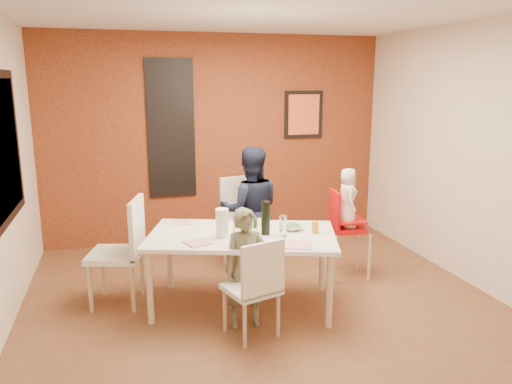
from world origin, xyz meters
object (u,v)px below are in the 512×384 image
object	(u,v)px
chair_near	(256,284)
paper_towel_roll	(222,223)
chair_left	(125,246)
toddler	(347,198)
dining_table	(242,240)
chair_far	(244,217)
wine_bottle	(266,218)
child_near	(246,268)
child_far	(251,211)
high_chair	(344,225)

from	to	relation	value
chair_near	paper_towel_roll	xyz separation A→B (m)	(-0.16, 0.58, 0.37)
chair_left	toddler	world-z (taller)	toddler
dining_table	chair_far	xyz separation A→B (m)	(0.28, 1.08, -0.08)
paper_towel_roll	wine_bottle	bearing A→B (deg)	-3.13
wine_bottle	paper_towel_roll	distance (m)	0.40
dining_table	paper_towel_roll	distance (m)	0.28
paper_towel_roll	child_near	bearing A→B (deg)	-68.65
chair_far	wine_bottle	xyz separation A→B (m)	(-0.08, -1.15, 0.30)
child_near	toddler	distance (m)	1.60
chair_near	wine_bottle	xyz separation A→B (m)	(0.25, 0.56, 0.39)
chair_near	chair_left	distance (m)	1.41
chair_near	toddler	distance (m)	1.72
child_far	paper_towel_roll	bearing A→B (deg)	70.12
chair_near	wine_bottle	distance (m)	0.72
chair_left	wine_bottle	distance (m)	1.36
child_far	wine_bottle	world-z (taller)	child_far
toddler	child_far	bearing A→B (deg)	77.08
child_near	paper_towel_roll	xyz separation A→B (m)	(-0.13, 0.34, 0.32)
child_near	child_far	bearing A→B (deg)	74.96
chair_left	child_far	size ratio (longest dim) A/B	0.73
high_chair	child_near	xyz separation A→B (m)	(-1.30, -0.82, -0.05)
child_near	toddler	xyz separation A→B (m)	(1.33, 0.81, 0.36)
high_chair	dining_table	bearing A→B (deg)	116.46
chair_near	toddler	size ratio (longest dim) A/B	1.36
chair_near	child_far	size ratio (longest dim) A/B	0.61
chair_far	toddler	world-z (taller)	toddler
chair_far	chair_left	bearing A→B (deg)	-162.39
chair_near	toddler	xyz separation A→B (m)	(1.30, 1.05, 0.40)
chair_near	child_far	bearing A→B (deg)	-120.57
dining_table	chair_near	bearing A→B (deg)	-93.55
dining_table	child_near	size ratio (longest dim) A/B	1.82
child_near	paper_towel_roll	bearing A→B (deg)	112.85
wine_bottle	paper_towel_roll	world-z (taller)	wine_bottle
chair_left	child_far	distance (m)	1.45
child_far	wine_bottle	distance (m)	0.92
chair_far	high_chair	bearing A→B (deg)	-45.07
child_far	toddler	world-z (taller)	child_far
child_far	wine_bottle	xyz separation A→B (m)	(-0.09, -0.90, 0.16)
high_chair	child_near	size ratio (longest dim) A/B	0.91
child_near	wine_bottle	world-z (taller)	child_near
high_chair	chair_far	bearing A→B (deg)	63.22
high_chair	wine_bottle	bearing A→B (deg)	123.18
chair_left	toddler	xyz separation A→B (m)	(2.32, 0.07, 0.31)
chair_far	paper_towel_roll	size ratio (longest dim) A/B	3.87
chair_left	child_near	bearing A→B (deg)	68.39
dining_table	high_chair	distance (m)	1.31
chair_left	paper_towel_roll	distance (m)	0.99
chair_far	high_chair	distance (m)	1.16
chair_near	child_far	distance (m)	1.51
chair_far	paper_towel_roll	distance (m)	1.25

